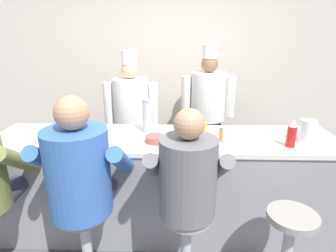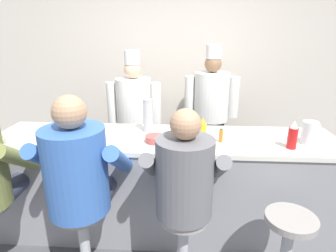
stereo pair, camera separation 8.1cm
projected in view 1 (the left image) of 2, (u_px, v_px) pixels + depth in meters
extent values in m
cube|color=beige|center=(169.00, 70.00, 3.97)|extent=(10.00, 0.06, 2.70)
cube|color=gray|center=(164.00, 186.00, 2.69)|extent=(3.05, 0.69, 0.93)
cube|color=silver|center=(164.00, 139.00, 2.54)|extent=(3.11, 0.72, 0.04)
cylinder|color=red|center=(291.00, 137.00, 2.30)|extent=(0.08, 0.08, 0.17)
cone|color=white|center=(293.00, 123.00, 2.26)|extent=(0.06, 0.06, 0.06)
cylinder|color=yellow|center=(202.00, 133.00, 2.39)|extent=(0.07, 0.07, 0.17)
cone|color=yellow|center=(203.00, 120.00, 2.35)|extent=(0.06, 0.06, 0.06)
cylinder|color=orange|center=(221.00, 135.00, 2.42)|extent=(0.03, 0.03, 0.11)
cylinder|color=#287F2D|center=(221.00, 129.00, 2.40)|extent=(0.02, 0.02, 0.01)
cylinder|color=silver|center=(307.00, 131.00, 2.40)|extent=(0.13, 0.13, 0.20)
cube|color=silver|center=(317.00, 130.00, 2.39)|extent=(0.02, 0.02, 0.12)
cylinder|color=white|center=(57.00, 135.00, 2.57)|extent=(0.24, 0.24, 0.02)
ellipsoid|color=#E0BC60|center=(57.00, 132.00, 2.56)|extent=(0.11, 0.08, 0.03)
cylinder|color=#B24C47|center=(155.00, 139.00, 2.41)|extent=(0.17, 0.17, 0.06)
cylinder|color=#B7BABF|center=(147.00, 116.00, 2.62)|extent=(0.09, 0.09, 0.31)
cylinder|color=silver|center=(147.00, 100.00, 2.57)|extent=(0.09, 0.09, 0.01)
cylinder|color=#33384C|center=(11.00, 191.00, 2.22)|extent=(0.16, 0.43, 0.16)
cylinder|color=olive|center=(18.00, 160.00, 2.02)|extent=(0.11, 0.46, 0.37)
cylinder|color=#B2B5BA|center=(87.00, 248.00, 2.11)|extent=(0.08, 0.08, 0.62)
cylinder|color=gray|center=(83.00, 213.00, 2.01)|extent=(0.35, 0.35, 0.05)
cylinder|color=#33384C|center=(78.00, 192.00, 2.20)|extent=(0.16, 0.43, 0.16)
cylinder|color=#33384C|center=(105.00, 192.00, 2.20)|extent=(0.16, 0.43, 0.16)
cylinder|color=#3866B7|center=(78.00, 172.00, 1.90)|extent=(0.43, 0.43, 0.61)
cylinder|color=#3866B7|center=(46.00, 160.00, 2.02)|extent=(0.11, 0.47, 0.37)
cylinder|color=#3866B7|center=(121.00, 161.00, 2.00)|extent=(0.11, 0.47, 0.37)
sphere|color=tan|center=(72.00, 113.00, 1.77)|extent=(0.22, 0.22, 0.22)
cylinder|color=#B2B5BA|center=(186.00, 250.00, 2.09)|extent=(0.08, 0.08, 0.62)
cylinder|color=gray|center=(187.00, 215.00, 1.99)|extent=(0.35, 0.35, 0.05)
cylinder|color=#33384C|center=(173.00, 195.00, 2.17)|extent=(0.15, 0.39, 0.15)
cylinder|color=#33384C|center=(199.00, 195.00, 2.16)|extent=(0.15, 0.39, 0.15)
cylinder|color=slate|center=(188.00, 177.00, 1.89)|extent=(0.39, 0.39, 0.56)
cylinder|color=slate|center=(153.00, 166.00, 2.00)|extent=(0.10, 0.42, 0.34)
cylinder|color=slate|center=(222.00, 167.00, 1.98)|extent=(0.10, 0.42, 0.34)
sphere|color=tan|center=(189.00, 124.00, 1.77)|extent=(0.20, 0.20, 0.20)
cylinder|color=#B2B5BA|center=(287.00, 252.00, 2.07)|extent=(0.08, 0.08, 0.62)
cylinder|color=gray|center=(293.00, 217.00, 1.97)|extent=(0.35, 0.35, 0.05)
cube|color=#232328|center=(133.00, 155.00, 3.57)|extent=(0.32, 0.18, 0.77)
cube|color=white|center=(132.00, 145.00, 3.47)|extent=(0.29, 0.02, 0.46)
cylinder|color=white|center=(131.00, 103.00, 3.35)|extent=(0.42, 0.42, 0.58)
sphere|color=#DBB28E|center=(130.00, 70.00, 3.23)|extent=(0.20, 0.20, 0.20)
cylinder|color=white|center=(129.00, 58.00, 3.18)|extent=(0.18, 0.18, 0.16)
cylinder|color=white|center=(109.00, 103.00, 3.36)|extent=(0.12, 0.12, 0.49)
cylinder|color=white|center=(153.00, 103.00, 3.34)|extent=(0.12, 0.12, 0.49)
cube|color=#232328|center=(206.00, 148.00, 3.75)|extent=(0.33, 0.18, 0.80)
cube|color=white|center=(207.00, 138.00, 3.65)|extent=(0.30, 0.02, 0.48)
cylinder|color=white|center=(208.00, 96.00, 3.53)|extent=(0.43, 0.43, 0.60)
sphere|color=#8C6647|center=(210.00, 64.00, 3.40)|extent=(0.21, 0.21, 0.21)
cylinder|color=white|center=(210.00, 51.00, 3.35)|extent=(0.19, 0.19, 0.17)
cylinder|color=white|center=(186.00, 96.00, 3.54)|extent=(0.12, 0.12, 0.51)
cylinder|color=white|center=(230.00, 97.00, 3.52)|extent=(0.12, 0.12, 0.51)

